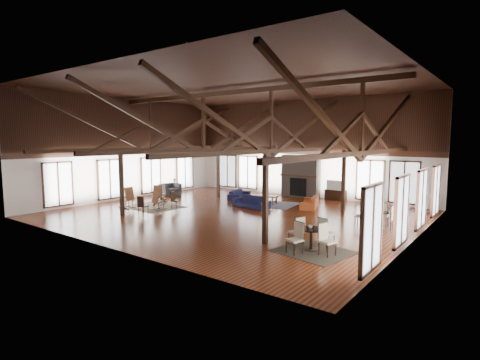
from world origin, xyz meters
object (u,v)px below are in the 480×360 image
Objects in this scene: cafe_table_near at (311,235)px; sofa_navy_left at (239,195)px; cafe_table_far at (378,217)px; sofa_navy_front at (251,202)px; sofa_orange at (309,202)px; armchair at (170,189)px; coffee_table at (267,196)px; tv_console at (336,195)px.

sofa_navy_left is at bearing 139.52° from cafe_table_near.
cafe_table_far is (0.86, 4.25, -0.01)m from cafe_table_near.
sofa_navy_front is at bearing 173.13° from cafe_table_far.
sofa_orange is 1.72× the size of armchair.
armchair reaches higher than sofa_navy_front.
sofa_navy_left is 4.70m from sofa_orange.
sofa_navy_front is 6.65m from armchair.
sofa_navy_front is 1.43m from coffee_table.
coffee_table is 0.71× the size of cafe_table_far.
coffee_table is (0.04, 1.42, 0.11)m from sofa_navy_front.
tv_console is (2.59, 3.46, -0.11)m from coffee_table.
sofa_navy_front is at bearing -141.71° from sofa_navy_left.
sofa_navy_left is at bearing 156.28° from coffee_table.
sofa_navy_front is 7.81m from cafe_table_near.
tv_console is (-3.31, 9.96, -0.19)m from cafe_table_near.
armchair is at bearing -154.19° from tv_console.
armchair reaches higher than sofa_navy_left.
sofa_navy_left is 1.49× the size of tv_console.
tv_console is (0.14, 3.13, 0.01)m from sofa_orange.
sofa_navy_front is 5.55m from tv_console.
cafe_table_near reaches higher than sofa_navy_front.
cafe_table_near is at bearing -71.64° from tv_console.
sofa_orange reaches higher than coffee_table.
sofa_navy_front is 3.05m from sofa_orange.
armchair reaches higher than sofa_orange.
sofa_orange reaches higher than sofa_navy_left.
sofa_navy_front is 6.85m from cafe_table_far.
sofa_navy_left is 5.70m from tv_console.
armchair is at bearing -101.45° from sofa_orange.
sofa_navy_front is 1.78× the size of armchair.
tv_console is at bearing 69.95° from sofa_navy_front.
cafe_table_near is at bearing -101.50° from cafe_table_far.
sofa_orange is 1.51× the size of coffee_table.
sofa_orange is 1.65× the size of tv_console.
cafe_table_near is 1.58× the size of tv_console.
armchair is at bearing -175.28° from sofa_navy_front.
cafe_table_far reaches higher than sofa_orange.
sofa_navy_front is 1.57× the size of coffee_table.
tv_console is (2.63, 4.89, 0.00)m from sofa_navy_front.
sofa_orange is (4.70, -0.12, 0.03)m from sofa_navy_left.
sofa_navy_front is at bearing -74.65° from sofa_orange.
sofa_navy_front reaches higher than sofa_navy_left.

